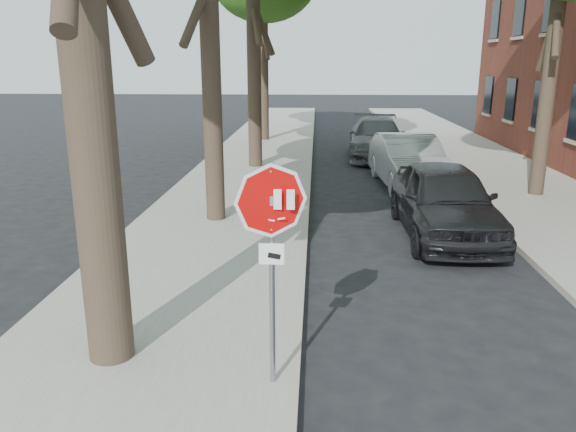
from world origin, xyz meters
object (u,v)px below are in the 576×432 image
car_a (445,200)px  car_c (377,138)px  car_b (408,161)px  stop_sign (272,234)px

car_a → car_c: 10.44m
car_b → car_c: (-0.43, 5.37, -0.01)m
stop_sign → car_a: (3.30, 6.30, -1.14)m
stop_sign → car_b: 11.89m
car_b → car_c: size_ratio=0.89×
stop_sign → car_c: 17.02m
stop_sign → car_a: bearing=62.4°
car_a → car_b: size_ratio=0.99×
car_c → car_b: bearing=-82.4°
stop_sign → car_c: (2.87, 16.74, -1.17)m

